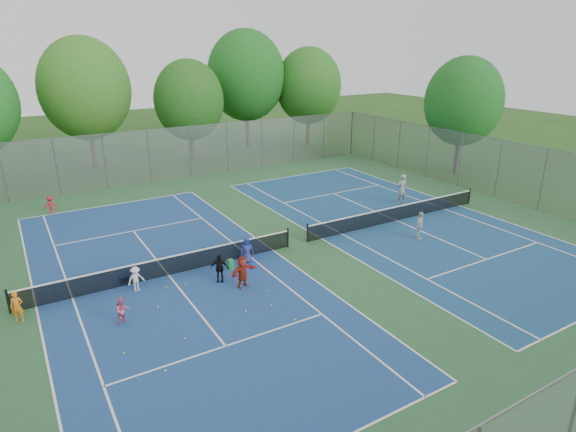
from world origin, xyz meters
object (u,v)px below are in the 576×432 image
object	(u,v)px
instructor	(402,189)
ball_hopper	(231,265)
net_left	(168,267)
ball_crate	(124,279)
net_right	(397,214)

from	to	relation	value
instructor	ball_hopper	bearing A→B (deg)	15.60
net_left	instructor	distance (m)	16.72
net_left	ball_hopper	xyz separation A→B (m)	(2.72, -0.88, -0.21)
ball_crate	instructor	world-z (taller)	instructor
net_right	ball_hopper	xyz separation A→B (m)	(-11.28, -0.88, -0.21)
ball_hopper	ball_crate	bearing A→B (deg)	164.80
net_right	ball_crate	bearing A→B (deg)	178.64
net_right	ball_hopper	size ratio (longest dim) A/B	26.07
ball_crate	ball_hopper	distance (m)	4.80
ball_crate	ball_hopper	size ratio (longest dim) A/B	0.75
net_left	instructor	bearing A→B (deg)	8.07
net_right	ball_crate	xyz separation A→B (m)	(-15.90, 0.38, -0.30)
net_left	ball_crate	bearing A→B (deg)	168.77
ball_crate	ball_hopper	bearing A→B (deg)	-15.20
net_left	instructor	xyz separation A→B (m)	(16.55, 2.35, 0.55)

